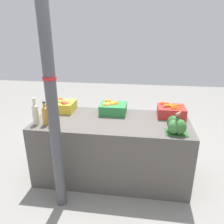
# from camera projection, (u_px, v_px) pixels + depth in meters

# --- Properties ---
(ground_plane) EXTENTS (10.00, 10.00, 0.00)m
(ground_plane) POSITION_uv_depth(u_px,v_px,m) (112.00, 173.00, 2.82)
(ground_plane) COLOR gray
(market_table) EXTENTS (1.80, 0.80, 0.75)m
(market_table) POSITION_uv_depth(u_px,v_px,m) (112.00, 148.00, 2.69)
(market_table) COLOR #56514C
(market_table) RESTS_ON ground_plane
(support_pole) EXTENTS (0.12, 0.12, 2.66)m
(support_pole) POSITION_uv_depth(u_px,v_px,m) (50.00, 80.00, 1.87)
(support_pole) COLOR #4C4C51
(support_pole) RESTS_ON ground_plane
(apple_crate) EXTENTS (0.32, 0.28, 0.16)m
(apple_crate) POSITION_uv_depth(u_px,v_px,m) (62.00, 105.00, 2.82)
(apple_crate) COLOR gold
(apple_crate) RESTS_ON market_table
(orange_crate) EXTENTS (0.32, 0.28, 0.16)m
(orange_crate) POSITION_uv_depth(u_px,v_px,m) (112.00, 108.00, 2.73)
(orange_crate) COLOR #2D8442
(orange_crate) RESTS_ON market_table
(carrot_crate) EXTENTS (0.32, 0.28, 0.16)m
(carrot_crate) POSITION_uv_depth(u_px,v_px,m) (171.00, 111.00, 2.64)
(carrot_crate) COLOR red
(carrot_crate) RESTS_ON market_table
(broccoli_pile) EXTENTS (0.22, 0.19, 0.18)m
(broccoli_pile) POSITION_uv_depth(u_px,v_px,m) (175.00, 125.00, 2.19)
(broccoli_pile) COLOR #2D602D
(broccoli_pile) RESTS_ON market_table
(juice_bottle_cloudy) EXTENTS (0.07, 0.07, 0.31)m
(juice_bottle_cloudy) POSITION_uv_depth(u_px,v_px,m) (35.00, 113.00, 2.40)
(juice_bottle_cloudy) COLOR beige
(juice_bottle_cloudy) RESTS_ON market_table
(juice_bottle_amber) EXTENTS (0.06, 0.06, 0.27)m
(juice_bottle_amber) POSITION_uv_depth(u_px,v_px,m) (45.00, 115.00, 2.39)
(juice_bottle_amber) COLOR gold
(juice_bottle_amber) RESTS_ON market_table
(juice_bottle_golden) EXTENTS (0.08, 0.08, 0.29)m
(juice_bottle_golden) POSITION_uv_depth(u_px,v_px,m) (54.00, 115.00, 2.37)
(juice_bottle_golden) COLOR gold
(juice_bottle_golden) RESTS_ON market_table
(sparrow_bird) EXTENTS (0.07, 0.13, 0.05)m
(sparrow_bird) POSITION_uv_depth(u_px,v_px,m) (178.00, 114.00, 2.16)
(sparrow_bird) COLOR #4C3D2D
(sparrow_bird) RESTS_ON broccoli_pile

